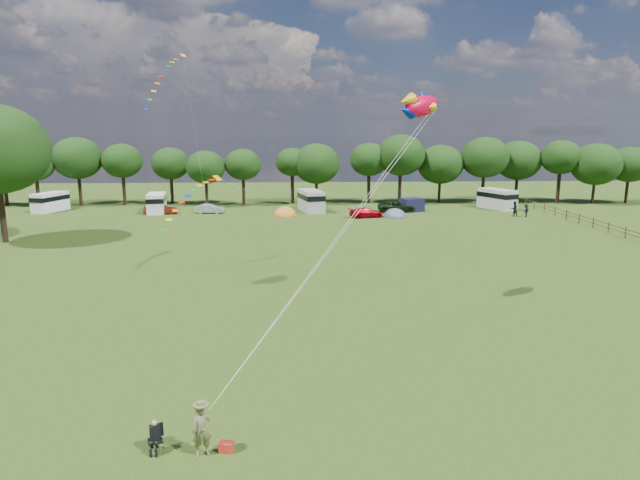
{
  "coord_description": "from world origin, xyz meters",
  "views": [
    {
      "loc": [
        -1.55,
        -24.77,
        10.68
      ],
      "look_at": [
        0.0,
        8.0,
        4.0
      ],
      "focal_mm": 30.0,
      "sensor_mm": 36.0,
      "label": 1
    }
  ],
  "objects_px": {
    "car_c": "(366,213)",
    "walker_b": "(526,210)",
    "car_a": "(161,208)",
    "car_d": "(397,207)",
    "campervan_b": "(157,202)",
    "kite_flyer": "(202,430)",
    "camp_chair": "(155,432)",
    "campervan_a": "(50,201)",
    "campervan_d": "(497,198)",
    "car_b": "(210,209)",
    "campervan_c": "(311,200)",
    "tent_orange": "(285,216)",
    "fish_kite": "(418,106)",
    "walker_a": "(514,209)",
    "tent_greyblue": "(395,217)"
  },
  "relations": [
    {
      "from": "car_b",
      "to": "tent_greyblue",
      "type": "distance_m",
      "value": 24.42
    },
    {
      "from": "kite_flyer",
      "to": "car_c",
      "type": "bearing_deg",
      "value": 55.66
    },
    {
      "from": "kite_flyer",
      "to": "walker_b",
      "type": "bearing_deg",
      "value": 36.07
    },
    {
      "from": "tent_greyblue",
      "to": "campervan_d",
      "type": "bearing_deg",
      "value": 23.21
    },
    {
      "from": "campervan_c",
      "to": "fish_kite",
      "type": "bearing_deg",
      "value": 173.49
    },
    {
      "from": "campervan_b",
      "to": "tent_greyblue",
      "type": "distance_m",
      "value": 31.7
    },
    {
      "from": "campervan_d",
      "to": "camp_chair",
      "type": "bearing_deg",
      "value": 126.81
    },
    {
      "from": "campervan_a",
      "to": "campervan_b",
      "type": "xyz_separation_m",
      "value": [
        14.73,
        -1.78,
        0.0
      ]
    },
    {
      "from": "campervan_d",
      "to": "tent_greyblue",
      "type": "relative_size",
      "value": 1.9
    },
    {
      "from": "car_a",
      "to": "tent_greyblue",
      "type": "relative_size",
      "value": 1.38
    },
    {
      "from": "kite_flyer",
      "to": "walker_a",
      "type": "xyz_separation_m",
      "value": [
        31.21,
        50.15,
        0.06
      ]
    },
    {
      "from": "campervan_c",
      "to": "walker_a",
      "type": "bearing_deg",
      "value": -116.2
    },
    {
      "from": "car_a",
      "to": "car_d",
      "type": "relative_size",
      "value": 0.86
    },
    {
      "from": "campervan_a",
      "to": "campervan_b",
      "type": "distance_m",
      "value": 14.84
    },
    {
      "from": "car_b",
      "to": "kite_flyer",
      "type": "height_order",
      "value": "kite_flyer"
    },
    {
      "from": "car_c",
      "to": "walker_b",
      "type": "relative_size",
      "value": 2.55
    },
    {
      "from": "car_d",
      "to": "fish_kite",
      "type": "height_order",
      "value": "fish_kite"
    },
    {
      "from": "camp_chair",
      "to": "campervan_b",
      "type": "bearing_deg",
      "value": 82.82
    },
    {
      "from": "walker_b",
      "to": "campervan_b",
      "type": "bearing_deg",
      "value": -42.89
    },
    {
      "from": "car_d",
      "to": "car_a",
      "type": "bearing_deg",
      "value": 90.59
    },
    {
      "from": "car_b",
      "to": "tent_orange",
      "type": "relative_size",
      "value": 1.03
    },
    {
      "from": "campervan_b",
      "to": "camp_chair",
      "type": "relative_size",
      "value": 4.75
    },
    {
      "from": "tent_orange",
      "to": "kite_flyer",
      "type": "relative_size",
      "value": 1.89
    },
    {
      "from": "car_b",
      "to": "camp_chair",
      "type": "xyz_separation_m",
      "value": [
        6.54,
        -54.31,
        0.07
      ]
    },
    {
      "from": "car_c",
      "to": "walker_b",
      "type": "bearing_deg",
      "value": -105.17
    },
    {
      "from": "car_a",
      "to": "kite_flyer",
      "type": "distance_m",
      "value": 56.09
    },
    {
      "from": "fish_kite",
      "to": "walker_b",
      "type": "xyz_separation_m",
      "value": [
        22.16,
        34.38,
        -11.3
      ]
    },
    {
      "from": "tent_orange",
      "to": "tent_greyblue",
      "type": "relative_size",
      "value": 1.06
    },
    {
      "from": "campervan_b",
      "to": "walker_b",
      "type": "distance_m",
      "value": 48.29
    },
    {
      "from": "campervan_d",
      "to": "car_c",
      "type": "bearing_deg",
      "value": 86.63
    },
    {
      "from": "campervan_b",
      "to": "campervan_d",
      "type": "xyz_separation_m",
      "value": [
        46.84,
        1.25,
        0.11
      ]
    },
    {
      "from": "camp_chair",
      "to": "car_a",
      "type": "bearing_deg",
      "value": 82.34
    },
    {
      "from": "campervan_a",
      "to": "tent_orange",
      "type": "bearing_deg",
      "value": -84.31
    },
    {
      "from": "tent_orange",
      "to": "walker_b",
      "type": "relative_size",
      "value": 2.1
    },
    {
      "from": "campervan_d",
      "to": "kite_flyer",
      "type": "bearing_deg",
      "value": 128.19
    },
    {
      "from": "car_c",
      "to": "tent_orange",
      "type": "height_order",
      "value": "car_c"
    },
    {
      "from": "car_b",
      "to": "campervan_c",
      "type": "xyz_separation_m",
      "value": [
        13.53,
        1.33,
        0.91
      ]
    },
    {
      "from": "car_d",
      "to": "walker_a",
      "type": "relative_size",
      "value": 2.69
    },
    {
      "from": "camp_chair",
      "to": "campervan_a",
      "type": "bearing_deg",
      "value": 95.37
    },
    {
      "from": "car_a",
      "to": "camp_chair",
      "type": "height_order",
      "value": "car_a"
    },
    {
      "from": "tent_greyblue",
      "to": "walker_a",
      "type": "bearing_deg",
      "value": -0.22
    },
    {
      "from": "car_a",
      "to": "walker_a",
      "type": "xyz_separation_m",
      "value": [
        45.72,
        -4.03,
        0.22
      ]
    },
    {
      "from": "car_a",
      "to": "walker_b",
      "type": "bearing_deg",
      "value": -103.28
    },
    {
      "from": "tent_greyblue",
      "to": "fish_kite",
      "type": "xyz_separation_m",
      "value": [
        -5.45,
        -34.92,
        12.1
      ]
    },
    {
      "from": "tent_greyblue",
      "to": "fish_kite",
      "type": "height_order",
      "value": "fish_kite"
    },
    {
      "from": "tent_greyblue",
      "to": "car_a",
      "type": "bearing_deg",
      "value": 172.55
    },
    {
      "from": "campervan_a",
      "to": "fish_kite",
      "type": "relative_size",
      "value": 1.72
    },
    {
      "from": "walker_a",
      "to": "walker_b",
      "type": "xyz_separation_m",
      "value": [
        1.34,
        -0.48,
        -0.15
      ]
    },
    {
      "from": "kite_flyer",
      "to": "walker_a",
      "type": "bearing_deg",
      "value": 37.41
    },
    {
      "from": "car_b",
      "to": "kite_flyer",
      "type": "relative_size",
      "value": 1.95
    }
  ]
}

